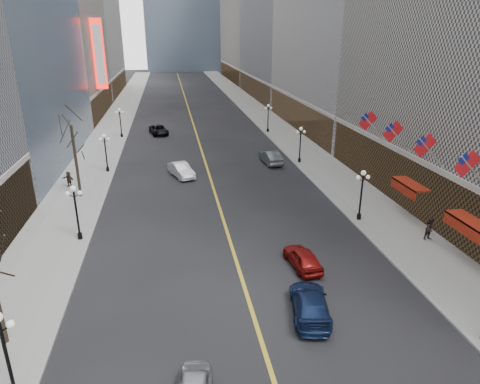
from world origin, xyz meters
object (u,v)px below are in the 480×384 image
object	(u,v)px
streetlamp_west_0	(5,347)
car_nb_far	(159,130)
streetlamp_west_3	(120,120)
car_sb_mid	(303,258)
streetlamp_west_1	(76,207)
streetlamp_east_1	(362,190)
car_nb_mid	(181,170)
car_sb_far	(271,157)
streetlamp_east_2	(300,141)
streetlamp_east_3	(268,115)
car_sb_near	(310,303)
streetlamp_west_2	(105,149)

from	to	relation	value
streetlamp_west_0	car_nb_far	distance (m)	53.96
streetlamp_west_3	car_sb_mid	distance (m)	45.89
streetlamp_west_1	car_nb_far	world-z (taller)	streetlamp_west_1
streetlamp_east_1	car_nb_far	world-z (taller)	streetlamp_east_1
car_nb_mid	car_nb_far	distance (m)	22.77
car_nb_mid	car_nb_far	bearing A→B (deg)	77.48
streetlamp_east_1	streetlamp_west_3	world-z (taller)	same
streetlamp_west_3	car_sb_far	bearing A→B (deg)	-41.28
streetlamp_east_2	car_sb_mid	bearing A→B (deg)	-106.37
streetlamp_east_3	car_sb_far	world-z (taller)	streetlamp_east_3
streetlamp_west_3	car_nb_far	xyz separation A→B (m)	(5.77, 1.61, -2.16)
car_sb_near	car_sb_mid	xyz separation A→B (m)	(1.21, 5.34, -0.03)
streetlamp_east_3	car_sb_mid	bearing A→B (deg)	-99.67
car_sb_near	streetlamp_east_1	bearing A→B (deg)	-113.74
streetlamp_west_1	car_sb_near	world-z (taller)	streetlamp_west_1
car_nb_mid	car_sb_near	size ratio (longest dim) A/B	0.93
car_nb_mid	car_sb_far	world-z (taller)	car_sb_far
car_sb_mid	streetlamp_west_3	bearing A→B (deg)	-75.27
streetlamp_east_1	car_sb_mid	xyz separation A→B (m)	(-7.30, -6.84, -2.19)
streetlamp_east_1	car_sb_far	world-z (taller)	streetlamp_east_1
car_nb_far	car_sb_mid	size ratio (longest dim) A/B	1.26
streetlamp_west_2	car_sb_mid	bearing A→B (deg)	-56.71
streetlamp_west_1	streetlamp_west_3	bearing A→B (deg)	90.00
streetlamp_east_1	streetlamp_west_3	bearing A→B (deg)	123.25
streetlamp_west_0	streetlamp_west_1	distance (m)	16.00
streetlamp_east_2	car_sb_far	distance (m)	4.23
car_sb_near	car_nb_mid	bearing A→B (deg)	-65.35
streetlamp_west_0	car_nb_far	size ratio (longest dim) A/B	0.85
car_sb_mid	streetlamp_east_2	bearing A→B (deg)	-112.48
car_sb_near	car_sb_mid	distance (m)	5.48
streetlamp_east_1	car_sb_near	xyz separation A→B (m)	(-8.51, -12.18, -2.15)
car_sb_mid	car_sb_far	xyz separation A→B (m)	(3.64, 25.33, 0.11)
car_nb_far	car_sb_mid	xyz separation A→B (m)	(10.54, -44.44, -0.02)
car_sb_mid	streetlamp_west_2	bearing A→B (deg)	-62.83
streetlamp_west_1	car_nb_far	size ratio (longest dim) A/B	0.85
car_nb_mid	car_sb_mid	distance (m)	23.17
streetlamp_east_3	car_sb_near	bearing A→B (deg)	-100.02
streetlamp_east_2	streetlamp_west_0	xyz separation A→B (m)	(-23.60, -34.00, 0.00)
streetlamp_east_1	streetlamp_east_2	xyz separation A→B (m)	(0.00, 18.00, 0.00)
car_nb_far	car_sb_near	bearing A→B (deg)	-91.99
streetlamp_east_3	streetlamp_west_2	world-z (taller)	same
streetlamp_east_2	streetlamp_west_1	xyz separation A→B (m)	(-23.60, -18.00, 0.00)
streetlamp_west_2	car_nb_mid	bearing A→B (deg)	-19.19
car_sb_mid	car_sb_far	world-z (taller)	car_sb_far
streetlamp_east_3	streetlamp_west_2	bearing A→B (deg)	-142.67
streetlamp_east_3	car_sb_mid	world-z (taller)	streetlamp_east_3
streetlamp_east_2	streetlamp_west_2	world-z (taller)	same
streetlamp_east_2	streetlamp_west_2	size ratio (longest dim) A/B	1.00
car_sb_far	streetlamp_west_1	bearing A→B (deg)	37.94
streetlamp_east_1	streetlamp_east_3	xyz separation A→B (m)	(0.00, 36.00, 0.00)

